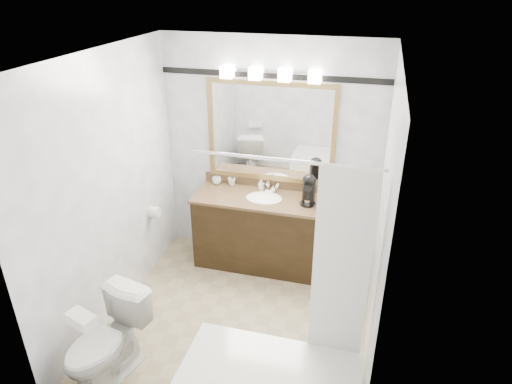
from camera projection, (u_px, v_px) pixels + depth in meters
The scene contains 14 objects.
room at pixel (235, 208), 3.87m from camera, with size 2.42×2.62×2.52m.
vanity at pixel (264, 230), 5.10m from camera, with size 1.53×0.58×0.97m.
mirror at pixel (271, 133), 4.87m from camera, with size 1.40×0.04×1.10m.
vanity_light_bar at pixel (270, 74), 4.54m from camera, with size 1.02×0.14×0.12m.
accent_stripe at pixel (272, 76), 4.61m from camera, with size 2.40×0.01×0.06m, color black.
tp_roll at pixel (154, 212), 4.95m from camera, with size 0.12×0.12×0.11m, color white.
toilet at pixel (106, 343), 3.65m from camera, with size 0.42×0.74×0.76m, color white.
tissue_box at pixel (81, 320), 3.28m from camera, with size 0.22×0.12×0.09m, color white.
coffee_maker at pixel (309, 188), 4.75m from camera, with size 0.16×0.21×0.32m.
cup_left at pixel (217, 181), 5.22m from camera, with size 0.10×0.10×0.08m, color white.
cup_right at pixel (232, 182), 5.20m from camera, with size 0.09×0.09×0.08m, color white.
soap_bottle_a at pixel (261, 185), 5.08m from camera, with size 0.05×0.05×0.12m, color white.
soap_bottle_b at pixel (273, 189), 5.03m from camera, with size 0.06×0.06×0.07m, color white.
soap_bar at pixel (269, 192), 5.01m from camera, with size 0.09×0.06×0.03m, color beige.
Camera 1 is at (1.05, -3.25, 3.07)m, focal length 32.00 mm.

